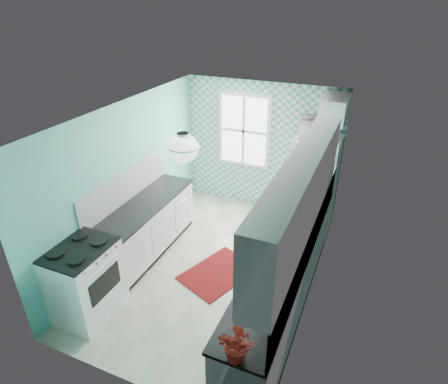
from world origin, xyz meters
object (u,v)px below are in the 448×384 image
at_px(ceiling_light, 184,148).
at_px(fruit_bowl, 261,307).
at_px(potted_plant, 238,344).
at_px(sink, 305,212).
at_px(microwave, 320,128).
at_px(stove, 85,280).
at_px(fridge, 313,184).

xyz_separation_m(ceiling_light, fruit_bowl, (1.20, -0.67, -1.35)).
xyz_separation_m(fruit_bowl, potted_plant, (0.00, -0.66, 0.16)).
xyz_separation_m(ceiling_light, sink, (1.20, 1.48, -1.39)).
bearing_deg(microwave, stove, 56.12).
height_order(ceiling_light, fruit_bowl, ceiling_light).
height_order(stove, sink, sink).
xyz_separation_m(sink, microwave, (-0.09, 1.11, 0.97)).
bearing_deg(ceiling_light, microwave, 66.80).
distance_m(potted_plant, microwave, 3.99).
relative_size(sink, fruit_bowl, 2.10).
bearing_deg(sink, microwave, 98.36).
bearing_deg(stove, fridge, 52.76).
relative_size(fruit_bowl, microwave, 0.43).
height_order(fridge, fruit_bowl, fridge).
relative_size(sink, microwave, 0.90).
xyz_separation_m(fridge, fruit_bowl, (0.09, -3.26, 0.10)).
xyz_separation_m(fridge, microwave, (0.00, 0.00, 1.03)).
xyz_separation_m(fridge, stove, (-2.31, -3.29, -0.33)).
height_order(ceiling_light, potted_plant, ceiling_light).
bearing_deg(stove, potted_plant, -16.71).
bearing_deg(stove, sink, 40.08).
relative_size(ceiling_light, potted_plant, 0.94).
distance_m(sink, potted_plant, 2.81).
bearing_deg(microwave, potted_plant, 92.49).
distance_m(fridge, fruit_bowl, 3.26).
distance_m(sink, fruit_bowl, 2.15).
xyz_separation_m(stove, potted_plant, (2.40, -0.62, 0.59)).
relative_size(fruit_bowl, potted_plant, 0.68).
relative_size(ceiling_light, fruit_bowl, 1.38).
relative_size(stove, sink, 1.94).
relative_size(ceiling_light, stove, 0.34).
bearing_deg(potted_plant, fruit_bowl, 90.00).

